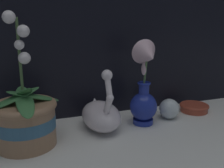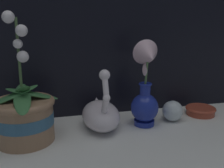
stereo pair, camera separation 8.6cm
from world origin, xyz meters
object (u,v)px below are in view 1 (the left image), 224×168
(orchid_potted_plant, at_px, (25,118))
(amber_dish, at_px, (194,107))
(blue_vase, at_px, (145,90))
(glass_sphere, at_px, (169,109))
(swan_figurine, at_px, (101,114))

(orchid_potted_plant, xyz_separation_m, amber_dish, (0.64, 0.07, -0.07))
(orchid_potted_plant, height_order, blue_vase, orchid_potted_plant)
(orchid_potted_plant, height_order, amber_dish, orchid_potted_plant)
(glass_sphere, relative_size, amber_dish, 0.65)
(orchid_potted_plant, bearing_deg, blue_vase, 3.06)
(amber_dish, bearing_deg, orchid_potted_plant, -173.74)
(glass_sphere, bearing_deg, swan_figurine, -179.89)
(orchid_potted_plant, height_order, glass_sphere, orchid_potted_plant)
(glass_sphere, distance_m, amber_dish, 0.14)
(blue_vase, xyz_separation_m, amber_dish, (0.25, 0.05, -0.11))
(glass_sphere, height_order, amber_dish, glass_sphere)
(swan_figurine, bearing_deg, orchid_potted_plant, -170.87)
(orchid_potted_plant, relative_size, swan_figurine, 1.78)
(orchid_potted_plant, height_order, swan_figurine, orchid_potted_plant)
(swan_figurine, height_order, amber_dish, swan_figurine)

